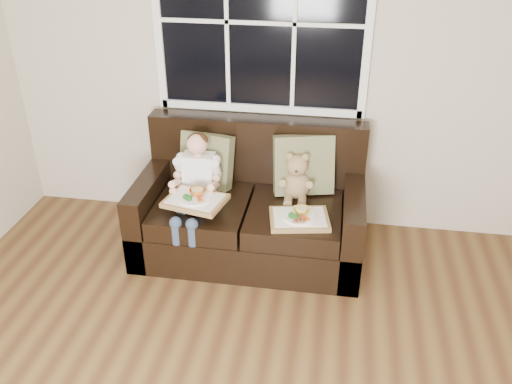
% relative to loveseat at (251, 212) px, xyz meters
% --- Properties ---
extents(room_walls, '(4.52, 5.02, 2.71)m').
position_rel_loveseat_xyz_m(room_walls, '(0.21, -2.02, 1.28)').
color(room_walls, beige).
rests_on(room_walls, ground).
extents(window_back, '(1.62, 0.04, 1.37)m').
position_rel_loveseat_xyz_m(window_back, '(0.00, 0.46, 1.34)').
color(window_back, black).
rests_on(window_back, room_walls).
extents(loveseat, '(1.70, 0.92, 0.96)m').
position_rel_loveseat_xyz_m(loveseat, '(0.00, 0.00, 0.00)').
color(loveseat, black).
rests_on(loveseat, ground).
extents(pillow_left, '(0.45, 0.29, 0.43)m').
position_rel_loveseat_xyz_m(pillow_left, '(-0.37, 0.15, 0.35)').
color(pillow_left, olive).
rests_on(pillow_left, loveseat).
extents(pillow_right, '(0.49, 0.31, 0.47)m').
position_rel_loveseat_xyz_m(pillow_right, '(0.38, 0.15, 0.37)').
color(pillow_right, olive).
rests_on(pillow_right, loveseat).
extents(child, '(0.34, 0.58, 0.77)m').
position_rel_loveseat_xyz_m(child, '(-0.39, -0.11, 0.31)').
color(child, white).
rests_on(child, loveseat).
extents(teddy_bear, '(0.22, 0.28, 0.38)m').
position_rel_loveseat_xyz_m(teddy_bear, '(0.34, 0.05, 0.29)').
color(teddy_bear, '#9A7A51').
rests_on(teddy_bear, loveseat).
extents(tray_left, '(0.47, 0.39, 0.09)m').
position_rel_loveseat_xyz_m(tray_left, '(-0.35, -0.31, 0.27)').
color(tray_left, olive).
rests_on(tray_left, child).
extents(tray_right, '(0.46, 0.38, 0.09)m').
position_rel_loveseat_xyz_m(tray_right, '(0.40, -0.29, 0.17)').
color(tray_right, olive).
rests_on(tray_right, loveseat).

